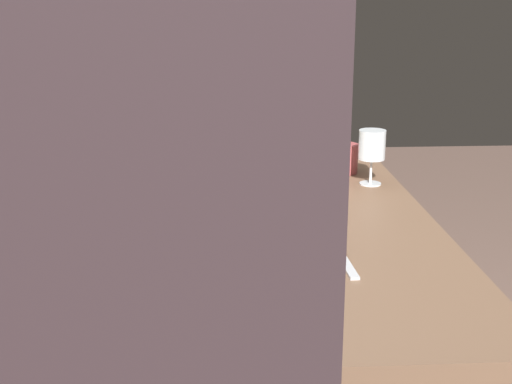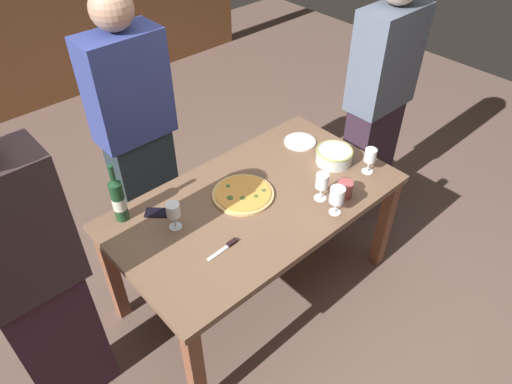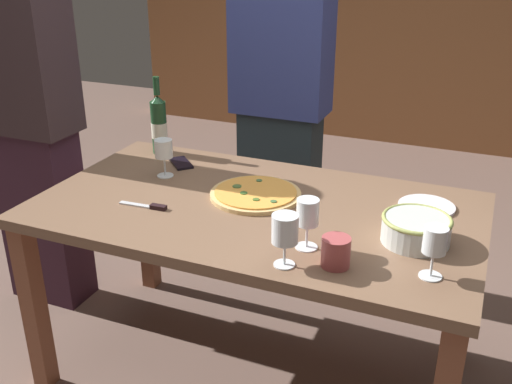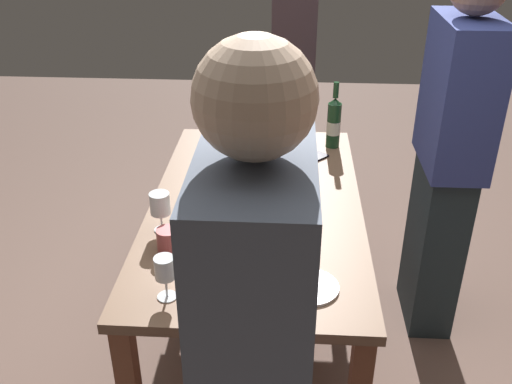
{
  "view_description": "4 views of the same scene",
  "coord_description": "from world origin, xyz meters",
  "px_view_note": "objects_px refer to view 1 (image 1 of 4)",
  "views": [
    {
      "loc": [
        -1.77,
        0.1,
        1.33
      ],
      "look_at": [
        0.0,
        0.0,
        0.8
      ],
      "focal_mm": 49.6,
      "sensor_mm": 36.0,
      "label": 1
    },
    {
      "loc": [
        -1.29,
        -1.42,
        2.45
      ],
      "look_at": [
        0.0,
        0.0,
        0.8
      ],
      "focal_mm": 32.85,
      "sensor_mm": 36.0,
      "label": 2
    },
    {
      "loc": [
        0.75,
        -1.8,
        1.66
      ],
      "look_at": [
        0.0,
        0.0,
        0.8
      ],
      "focal_mm": 41.53,
      "sensor_mm": 36.0,
      "label": 3
    },
    {
      "loc": [
        2.16,
        0.13,
        1.98
      ],
      "look_at": [
        0.0,
        0.0,
        0.8
      ],
      "focal_mm": 40.69,
      "sensor_mm": 36.0,
      "label": 4
    }
  ],
  "objects_px": {
    "wine_glass_near_pizza": "(318,123)",
    "cup_amber": "(344,158)",
    "side_plate": "(182,159)",
    "wine_glass_by_bottle": "(210,229)",
    "person_host": "(223,94)",
    "wine_glass_far_right": "(372,146)",
    "dining_table": "(256,244)",
    "pizza": "(229,211)",
    "serving_bowl": "(264,145)",
    "wine_bottle": "(70,252)",
    "pizza_knife": "(342,256)",
    "cell_phone": "(139,281)",
    "wine_glass_far_left": "(328,146)"
  },
  "relations": [
    {
      "from": "wine_glass_far_left",
      "to": "cup_amber",
      "type": "distance_m",
      "value": 0.15
    },
    {
      "from": "serving_bowl",
      "to": "wine_bottle",
      "type": "relative_size",
      "value": 0.65
    },
    {
      "from": "dining_table",
      "to": "pizza_knife",
      "type": "distance_m",
      "value": 0.4
    },
    {
      "from": "wine_glass_by_bottle",
      "to": "side_plate",
      "type": "distance_m",
      "value": 1.03
    },
    {
      "from": "pizza",
      "to": "wine_glass_far_right",
      "type": "xyz_separation_m",
      "value": [
        0.27,
        -0.43,
        0.11
      ]
    },
    {
      "from": "wine_bottle",
      "to": "person_host",
      "type": "bearing_deg",
      "value": -9.23
    },
    {
      "from": "side_plate",
      "to": "wine_glass_by_bottle",
      "type": "bearing_deg",
      "value": -174.42
    },
    {
      "from": "pizza",
      "to": "pizza_knife",
      "type": "xyz_separation_m",
      "value": [
        -0.31,
        -0.24,
        -0.0
      ]
    },
    {
      "from": "serving_bowl",
      "to": "wine_glass_far_left",
      "type": "distance_m",
      "value": 0.36
    },
    {
      "from": "wine_bottle",
      "to": "cell_phone",
      "type": "bearing_deg",
      "value": -31.52
    },
    {
      "from": "side_plate",
      "to": "pizza_knife",
      "type": "xyz_separation_m",
      "value": [
        -0.92,
        -0.39,
        0.0
      ]
    },
    {
      "from": "dining_table",
      "to": "pizza",
      "type": "bearing_deg",
      "value": 113.84
    },
    {
      "from": "dining_table",
      "to": "cup_amber",
      "type": "relative_size",
      "value": 17.26
    },
    {
      "from": "wine_glass_far_right",
      "to": "cup_amber",
      "type": "bearing_deg",
      "value": 21.61
    },
    {
      "from": "dining_table",
      "to": "cell_phone",
      "type": "xyz_separation_m",
      "value": [
        -0.46,
        0.26,
        0.1
      ]
    },
    {
      "from": "pizza",
      "to": "wine_glass_near_pizza",
      "type": "distance_m",
      "value": 0.76
    },
    {
      "from": "dining_table",
      "to": "wine_glass_far_left",
      "type": "bearing_deg",
      "value": -40.6
    },
    {
      "from": "cell_phone",
      "to": "person_host",
      "type": "bearing_deg",
      "value": -52.6
    },
    {
      "from": "side_plate",
      "to": "cell_phone",
      "type": "bearing_deg",
      "value": 177.62
    },
    {
      "from": "wine_glass_by_bottle",
      "to": "person_host",
      "type": "relative_size",
      "value": 0.09
    },
    {
      "from": "pizza",
      "to": "pizza_knife",
      "type": "distance_m",
      "value": 0.4
    },
    {
      "from": "side_plate",
      "to": "wine_bottle",
      "type": "bearing_deg",
      "value": 173.28
    },
    {
      "from": "wine_glass_near_pizza",
      "to": "person_host",
      "type": "distance_m",
      "value": 0.61
    },
    {
      "from": "dining_table",
      "to": "wine_bottle",
      "type": "distance_m",
      "value": 0.75
    },
    {
      "from": "dining_table",
      "to": "serving_bowl",
      "type": "distance_m",
      "value": 0.6
    },
    {
      "from": "dining_table",
      "to": "cell_phone",
      "type": "bearing_deg",
      "value": 150.28
    },
    {
      "from": "dining_table",
      "to": "wine_glass_far_right",
      "type": "height_order",
      "value": "wine_glass_far_right"
    },
    {
      "from": "serving_bowl",
      "to": "pizza_knife",
      "type": "relative_size",
      "value": 1.18
    },
    {
      "from": "wine_glass_far_left",
      "to": "cup_amber",
      "type": "xyz_separation_m",
      "value": [
        0.11,
        -0.07,
        -0.07
      ]
    },
    {
      "from": "serving_bowl",
      "to": "wine_glass_near_pizza",
      "type": "relative_size",
      "value": 1.4
    },
    {
      "from": "person_host",
      "to": "serving_bowl",
      "type": "bearing_deg",
      "value": 9.07
    },
    {
      "from": "wine_glass_near_pizza",
      "to": "serving_bowl",
      "type": "bearing_deg",
      "value": 110.95
    },
    {
      "from": "wine_bottle",
      "to": "wine_glass_far_left",
      "type": "distance_m",
      "value": 1.06
    },
    {
      "from": "wine_glass_near_pizza",
      "to": "side_plate",
      "type": "height_order",
      "value": "wine_glass_near_pizza"
    },
    {
      "from": "wine_glass_far_left",
      "to": "side_plate",
      "type": "height_order",
      "value": "wine_glass_far_left"
    },
    {
      "from": "wine_glass_far_right",
      "to": "pizza_knife",
      "type": "bearing_deg",
      "value": 162.09
    },
    {
      "from": "pizza",
      "to": "wine_bottle",
      "type": "distance_m",
      "value": 0.66
    },
    {
      "from": "wine_glass_near_pizza",
      "to": "cup_amber",
      "type": "height_order",
      "value": "wine_glass_near_pizza"
    },
    {
      "from": "serving_bowl",
      "to": "person_host",
      "type": "relative_size",
      "value": 0.13
    },
    {
      "from": "wine_glass_by_bottle",
      "to": "side_plate",
      "type": "height_order",
      "value": "wine_glass_by_bottle"
    },
    {
      "from": "cell_phone",
      "to": "serving_bowl",
      "type": "bearing_deg",
      "value": -63.12
    },
    {
      "from": "pizza_knife",
      "to": "wine_glass_far_right",
      "type": "bearing_deg",
      "value": -17.91
    },
    {
      "from": "wine_glass_near_pizza",
      "to": "pizza_knife",
      "type": "bearing_deg",
      "value": 174.93
    },
    {
      "from": "dining_table",
      "to": "person_host",
      "type": "relative_size",
      "value": 0.91
    },
    {
      "from": "wine_glass_near_pizza",
      "to": "person_host",
      "type": "bearing_deg",
      "value": 32.61
    },
    {
      "from": "wine_glass_by_bottle",
      "to": "cell_phone",
      "type": "height_order",
      "value": "wine_glass_by_bottle"
    },
    {
      "from": "dining_table",
      "to": "side_plate",
      "type": "bearing_deg",
      "value": 20.79
    },
    {
      "from": "wine_bottle",
      "to": "wine_glass_far_left",
      "type": "xyz_separation_m",
      "value": [
        0.88,
        -0.59,
        -0.02
      ]
    },
    {
      "from": "dining_table",
      "to": "wine_glass_near_pizza",
      "type": "height_order",
      "value": "wine_glass_near_pizza"
    },
    {
      "from": "wine_bottle",
      "to": "side_plate",
      "type": "xyz_separation_m",
      "value": [
        1.19,
        -0.14,
        -0.13
      ]
    }
  ]
}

